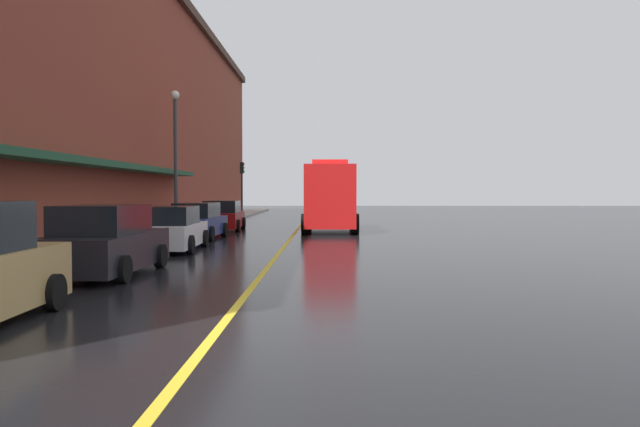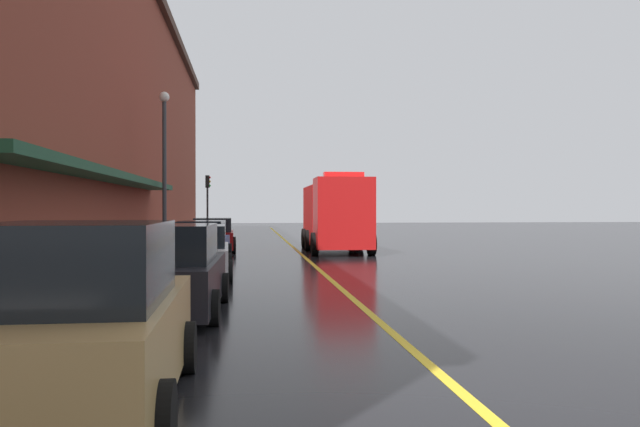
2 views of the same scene
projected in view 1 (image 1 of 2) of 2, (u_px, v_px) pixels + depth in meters
ground_plane at (298, 229)px, 33.81m from camera, size 112.00×112.00×0.00m
sidewalk_left at (187, 228)px, 33.88m from camera, size 2.40×70.00×0.15m
lane_center_stripe at (298, 229)px, 33.81m from camera, size 0.16×70.00×0.01m
brick_building_left at (50, 98)px, 32.71m from camera, size 12.92×64.00×14.15m
parked_car_1 at (105, 242)px, 15.07m from camera, size 2.18×4.58×1.74m
parked_car_2 at (170, 230)px, 21.31m from camera, size 2.25×4.51×1.56m
parked_car_3 at (198, 222)px, 26.64m from camera, size 2.08×4.56×1.59m
parked_car_4 at (222, 216)px, 32.60m from camera, size 2.21×4.19×1.59m
fire_truck at (330, 198)px, 32.22m from camera, size 2.86×7.58×3.61m
parking_meter_0 at (182, 213)px, 29.15m from camera, size 0.14×0.18×1.33m
parking_meter_1 at (88, 226)px, 17.76m from camera, size 0.14×0.18×1.33m
street_lamp_left at (175, 145)px, 30.38m from camera, size 0.44×0.44×6.94m
traffic_light_near at (242, 178)px, 49.34m from camera, size 0.38×0.36×4.30m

